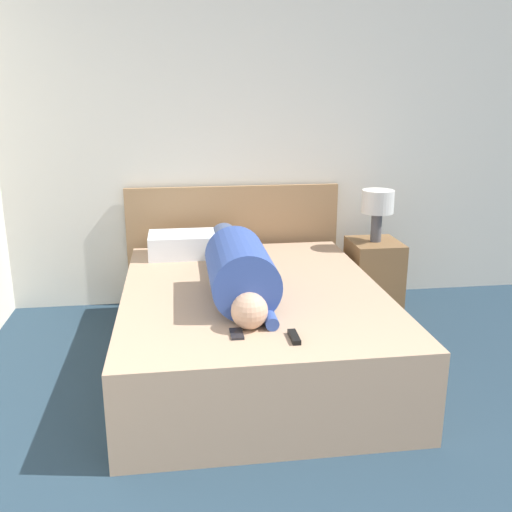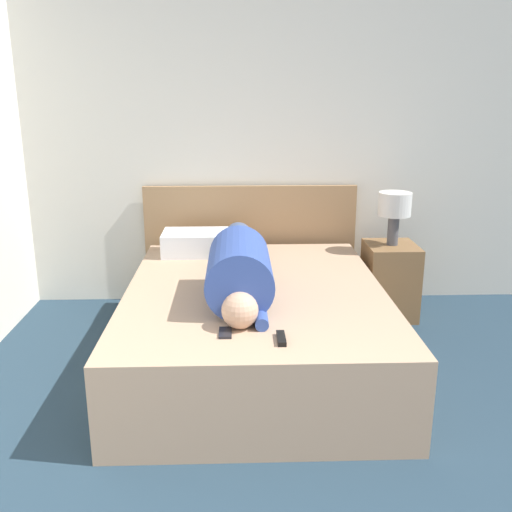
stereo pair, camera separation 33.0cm
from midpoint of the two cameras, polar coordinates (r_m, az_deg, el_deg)
name	(u,v)px [view 2 (the right image)]	position (r m, az deg, el deg)	size (l,w,h in m)	color
wall_back	(275,141)	(4.58, 4.06, 11.40)	(5.13, 0.06, 2.60)	silver
bed	(255,326)	(3.62, 2.55, -7.02)	(1.58, 2.07, 0.51)	tan
headboard	(250,244)	(4.64, 1.48, 1.17)	(1.70, 0.04, 0.96)	#A37A51
nightstand	(390,280)	(4.52, 15.28, -2.40)	(0.37, 0.42, 0.57)	brown
table_lamp	(395,207)	(4.38, 15.83, 4.67)	(0.24, 0.24, 0.40)	#4C4C51
person_lying	(239,266)	(3.42, 1.07, -1.05)	(0.37, 1.65, 0.37)	tan
pillow_near_headboard	(206,243)	(4.25, -2.86, 1.32)	(0.63, 0.34, 0.17)	white
tv_remote	(281,338)	(2.81, 5.94, -8.26)	(0.04, 0.15, 0.02)	black
cell_phone	(225,333)	(2.87, 0.22, -7.75)	(0.06, 0.13, 0.01)	black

